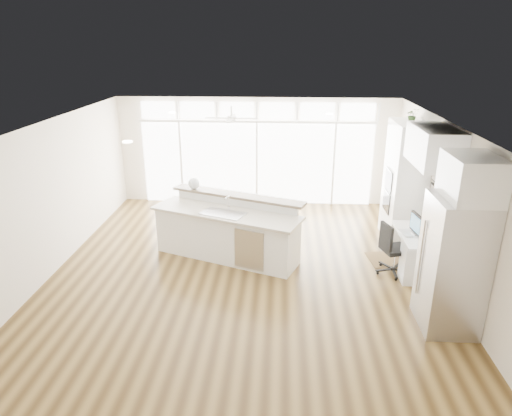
{
  "coord_description": "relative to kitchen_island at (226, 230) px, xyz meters",
  "views": [
    {
      "loc": [
        0.63,
        -7.34,
        4.03
      ],
      "look_at": [
        0.17,
        0.6,
        1.08
      ],
      "focal_mm": 32.0,
      "sensor_mm": 36.0,
      "label": 1
    }
  ],
  "objects": [
    {
      "name": "floor",
      "position": [
        0.41,
        -0.71,
        -0.59
      ],
      "size": [
        7.0,
        8.0,
        0.02
      ],
      "primitive_type": "cube",
      "color": "#463115",
      "rests_on": "ground"
    },
    {
      "name": "ceiling",
      "position": [
        0.41,
        -0.71,
        2.12
      ],
      "size": [
        7.0,
        8.0,
        0.02
      ],
      "primitive_type": "cube",
      "color": "white",
      "rests_on": "wall_back"
    },
    {
      "name": "wall_back",
      "position": [
        0.41,
        3.29,
        0.77
      ],
      "size": [
        7.0,
        0.04,
        2.7
      ],
      "primitive_type": "cube",
      "color": "#EFE3CF",
      "rests_on": "floor"
    },
    {
      "name": "wall_front",
      "position": [
        0.41,
        -4.71,
        0.77
      ],
      "size": [
        7.0,
        0.04,
        2.7
      ],
      "primitive_type": "cube",
      "color": "#EFE3CF",
      "rests_on": "floor"
    },
    {
      "name": "wall_left",
      "position": [
        -3.09,
        -0.71,
        0.77
      ],
      "size": [
        0.04,
        8.0,
        2.7
      ],
      "primitive_type": "cube",
      "color": "#EFE3CF",
      "rests_on": "floor"
    },
    {
      "name": "wall_right",
      "position": [
        3.91,
        -0.71,
        0.77
      ],
      "size": [
        0.04,
        8.0,
        2.7
      ],
      "primitive_type": "cube",
      "color": "#EFE3CF",
      "rests_on": "floor"
    },
    {
      "name": "glass_wall",
      "position": [
        0.41,
        3.23,
        0.47
      ],
      "size": [
        5.8,
        0.06,
        2.08
      ],
      "primitive_type": "cube",
      "color": "white",
      "rests_on": "wall_back"
    },
    {
      "name": "transom_row",
      "position": [
        0.41,
        3.23,
        1.8
      ],
      "size": [
        5.9,
        0.06,
        0.4
      ],
      "primitive_type": "cube",
      "color": "white",
      "rests_on": "wall_back"
    },
    {
      "name": "desk_window",
      "position": [
        3.87,
        -0.41,
        0.97
      ],
      "size": [
        0.04,
        0.85,
        0.85
      ],
      "primitive_type": "cube",
      "color": "silver",
      "rests_on": "wall_right"
    },
    {
      "name": "ceiling_fan",
      "position": [
        -0.09,
        2.09,
        1.9
      ],
      "size": [
        1.16,
        1.16,
        0.32
      ],
      "primitive_type": "cube",
      "color": "white",
      "rests_on": "ceiling"
    },
    {
      "name": "recessed_lights",
      "position": [
        0.41,
        -0.51,
        2.1
      ],
      "size": [
        3.4,
        3.0,
        0.02
      ],
      "primitive_type": "cube",
      "color": "white",
      "rests_on": "ceiling"
    },
    {
      "name": "oven_cabinet",
      "position": [
        3.58,
        1.09,
        0.67
      ],
      "size": [
        0.64,
        1.2,
        2.5
      ],
      "primitive_type": "cube",
      "color": "white",
      "rests_on": "floor"
    },
    {
      "name": "desk_nook",
      "position": [
        3.54,
        -0.41,
        -0.2
      ],
      "size": [
        0.72,
        1.3,
        0.76
      ],
      "primitive_type": "cube",
      "color": "white",
      "rests_on": "floor"
    },
    {
      "name": "upper_cabinets",
      "position": [
        3.58,
        -0.41,
        1.77
      ],
      "size": [
        0.64,
        1.3,
        0.64
      ],
      "primitive_type": "cube",
      "color": "white",
      "rests_on": "wall_right"
    },
    {
      "name": "refrigerator",
      "position": [
        3.52,
        -2.06,
        0.42
      ],
      "size": [
        0.76,
        0.9,
        2.0
      ],
      "primitive_type": "cube",
      "color": "#BBBCC1",
      "rests_on": "floor"
    },
    {
      "name": "fridge_cabinet",
      "position": [
        3.58,
        -2.06,
        1.72
      ],
      "size": [
        0.64,
        0.9,
        0.6
      ],
      "primitive_type": "cube",
      "color": "white",
      "rests_on": "wall_right"
    },
    {
      "name": "framed_photos",
      "position": [
        3.87,
        0.21,
        0.82
      ],
      "size": [
        0.06,
        0.22,
        0.8
      ],
      "primitive_type": "cube",
      "color": "black",
      "rests_on": "wall_right"
    },
    {
      "name": "kitchen_island",
      "position": [
        0.0,
        0.0,
        0.0
      ],
      "size": [
        3.12,
        2.1,
        1.16
      ],
      "primitive_type": "cube",
      "rotation": [
        0.0,
        0.0,
        -0.38
      ],
      "color": "white",
      "rests_on": "floor"
    },
    {
      "name": "rug",
      "position": [
        3.25,
        0.07,
        -0.57
      ],
      "size": [
        1.03,
        0.81,
        0.01
      ],
      "primitive_type": "cube",
      "rotation": [
        0.0,
        0.0,
        0.13
      ],
      "color": "#382512",
      "rests_on": "floor"
    },
    {
      "name": "office_chair",
      "position": [
        3.11,
        -0.47,
        -0.1
      ],
      "size": [
        0.61,
        0.59,
        0.97
      ],
      "primitive_type": "cube",
      "rotation": [
        0.0,
        0.0,
        0.29
      ],
      "color": "black",
      "rests_on": "floor"
    },
    {
      "name": "fishbowl",
      "position": [
        -0.74,
        0.72,
        0.7
      ],
      "size": [
        0.28,
        0.28,
        0.24
      ],
      "primitive_type": "sphere",
      "rotation": [
        0.0,
        0.0,
        -0.22
      ],
      "color": "white",
      "rests_on": "kitchen_island"
    },
    {
      "name": "monitor",
      "position": [
        3.46,
        -0.41,
        0.38
      ],
      "size": [
        0.14,
        0.47,
        0.39
      ],
      "primitive_type": "cube",
      "rotation": [
        0.0,
        0.0,
        0.14
      ],
      "color": "black",
      "rests_on": "desk_nook"
    },
    {
      "name": "keyboard",
      "position": [
        3.29,
        -0.41,
        0.19
      ],
      "size": [
        0.18,
        0.36,
        0.02
      ],
      "primitive_type": "cube",
      "rotation": [
        0.0,
        0.0,
        0.13
      ],
      "color": "silver",
      "rests_on": "desk_nook"
    },
    {
      "name": "potted_plant",
      "position": [
        3.58,
        1.09,
        2.03
      ],
      "size": [
        0.26,
        0.28,
        0.21
      ],
      "primitive_type": "imported",
      "rotation": [
        0.0,
        0.0,
        0.05
      ],
      "color": "#385E28",
      "rests_on": "oven_cabinet"
    }
  ]
}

